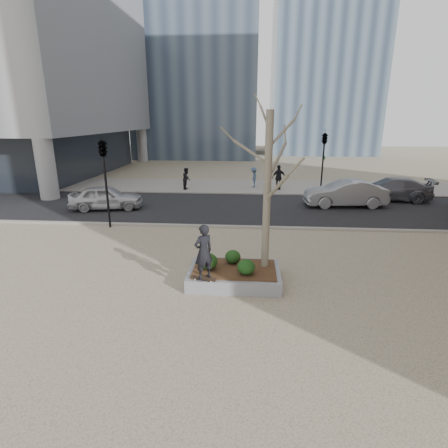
# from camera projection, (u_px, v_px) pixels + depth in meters

# --- Properties ---
(ground) EXTENTS (120.00, 120.00, 0.00)m
(ground) POSITION_uv_depth(u_px,v_px,m) (205.00, 281.00, 11.74)
(ground) COLOR tan
(ground) RESTS_ON ground
(street) EXTENTS (60.00, 8.00, 0.02)m
(street) POSITION_uv_depth(u_px,v_px,m) (226.00, 208.00, 21.28)
(street) COLOR black
(street) RESTS_ON ground
(far_sidewalk) EXTENTS (60.00, 6.00, 0.02)m
(far_sidewalk) POSITION_uv_depth(u_px,v_px,m) (232.00, 186.00, 27.95)
(far_sidewalk) COLOR gray
(far_sidewalk) RESTS_ON ground
(planter) EXTENTS (3.00, 2.00, 0.45)m
(planter) POSITION_uv_depth(u_px,v_px,m) (234.00, 276.00, 11.60)
(planter) COLOR gray
(planter) RESTS_ON ground
(planter_mulch) EXTENTS (2.70, 1.70, 0.04)m
(planter_mulch) POSITION_uv_depth(u_px,v_px,m) (234.00, 269.00, 11.53)
(planter_mulch) COLOR #382314
(planter_mulch) RESTS_ON planter
(sycamore_tree) EXTENTS (2.80, 2.80, 6.60)m
(sycamore_tree) POSITION_uv_depth(u_px,v_px,m) (268.00, 167.00, 10.77)
(sycamore_tree) COLOR gray
(sycamore_tree) RESTS_ON planter_mulch
(shrub_left) EXTENTS (0.62, 0.62, 0.53)m
(shrub_left) POSITION_uv_depth(u_px,v_px,m) (208.00, 261.00, 11.40)
(shrub_left) COLOR black
(shrub_left) RESTS_ON planter_mulch
(shrub_middle) EXTENTS (0.53, 0.53, 0.45)m
(shrub_middle) POSITION_uv_depth(u_px,v_px,m) (233.00, 257.00, 11.89)
(shrub_middle) COLOR #1B3A12
(shrub_middle) RESTS_ON planter_mulch
(shrub_right) EXTENTS (0.57, 0.57, 0.49)m
(shrub_right) POSITION_uv_depth(u_px,v_px,m) (246.00, 267.00, 11.03)
(shrub_right) COLOR #123912
(shrub_right) RESTS_ON planter_mulch
(skateboard) EXTENTS (0.81, 0.38, 0.08)m
(skateboard) POSITION_uv_depth(u_px,v_px,m) (204.00, 279.00, 10.75)
(skateboard) COLOR black
(skateboard) RESTS_ON planter
(skateboarder) EXTENTS (0.75, 0.72, 1.72)m
(skateboarder) POSITION_uv_depth(u_px,v_px,m) (203.00, 252.00, 10.49)
(skateboarder) COLOR black
(skateboarder) RESTS_ON skateboard
(police_car) EXTENTS (4.42, 2.49, 1.42)m
(police_car) POSITION_uv_depth(u_px,v_px,m) (106.00, 197.00, 20.71)
(police_car) COLOR #B8B9BD
(police_car) RESTS_ON street
(car_silver) EXTENTS (4.97, 2.05, 1.60)m
(car_silver) POSITION_uv_depth(u_px,v_px,m) (345.00, 193.00, 21.34)
(car_silver) COLOR gray
(car_silver) RESTS_ON street
(car_third) EXTENTS (5.34, 2.81, 1.48)m
(car_third) POSITION_uv_depth(u_px,v_px,m) (390.00, 189.00, 23.03)
(car_third) COLOR slate
(car_third) RESTS_ON street
(pedestrian_a) EXTENTS (0.68, 0.84, 1.62)m
(pedestrian_a) POSITION_uv_depth(u_px,v_px,m) (187.00, 179.00, 26.50)
(pedestrian_a) COLOR black
(pedestrian_a) RESTS_ON far_sidewalk
(pedestrian_b) EXTENTS (0.64, 1.04, 1.56)m
(pedestrian_b) POSITION_uv_depth(u_px,v_px,m) (254.00, 177.00, 27.25)
(pedestrian_b) COLOR #3E5370
(pedestrian_b) RESTS_ON far_sidewalk
(pedestrian_c) EXTENTS (1.19, 0.79, 1.87)m
(pedestrian_c) POSITION_uv_depth(u_px,v_px,m) (279.00, 178.00, 26.18)
(pedestrian_c) COLOR black
(pedestrian_c) RESTS_ON far_sidewalk
(traffic_light_near) EXTENTS (0.60, 2.48, 4.50)m
(traffic_light_near) POSITION_uv_depth(u_px,v_px,m) (106.00, 183.00, 16.83)
(traffic_light_near) COLOR black
(traffic_light_near) RESTS_ON ground
(traffic_light_far) EXTENTS (0.60, 2.48, 4.50)m
(traffic_light_far) POSITION_uv_depth(u_px,v_px,m) (323.00, 162.00, 24.53)
(traffic_light_far) COLOR black
(traffic_light_far) RESTS_ON ground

